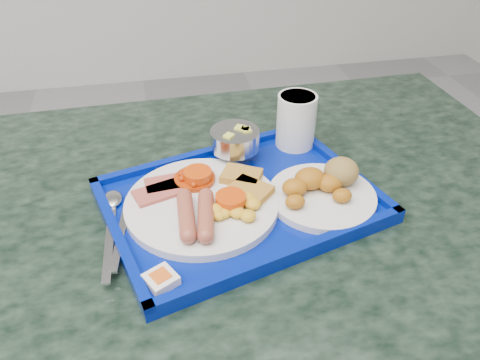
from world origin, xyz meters
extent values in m
cylinder|color=slate|center=(0.82, 0.71, 0.38)|extent=(0.11, 0.11, 0.69)
cube|color=black|center=(0.82, 0.71, 0.75)|extent=(1.25, 0.85, 0.04)
cube|color=#021789|center=(0.83, 0.68, 0.77)|extent=(0.50, 0.42, 0.01)
cube|color=#021789|center=(0.79, 0.83, 0.79)|extent=(0.42, 0.13, 0.01)
cube|color=#021789|center=(0.87, 0.54, 0.79)|extent=(0.42, 0.13, 0.01)
cube|color=#021789|center=(1.04, 0.74, 0.79)|extent=(0.10, 0.31, 0.01)
cube|color=#021789|center=(0.63, 0.63, 0.79)|extent=(0.10, 0.31, 0.01)
cylinder|color=silver|center=(0.77, 0.67, 0.79)|extent=(0.25, 0.25, 0.01)
cube|color=#BF554C|center=(0.72, 0.73, 0.80)|extent=(0.09, 0.05, 0.01)
cube|color=#BF554C|center=(0.70, 0.71, 0.80)|extent=(0.10, 0.07, 0.01)
cylinder|color=#BC3707|center=(0.76, 0.73, 0.80)|extent=(0.07, 0.07, 0.01)
sphere|color=#BC3707|center=(0.75, 0.72, 0.81)|extent=(0.01, 0.01, 0.01)
sphere|color=#BC3707|center=(0.76, 0.73, 0.81)|extent=(0.01, 0.01, 0.01)
sphere|color=#BC3707|center=(0.76, 0.72, 0.81)|extent=(0.01, 0.01, 0.01)
sphere|color=#BC3707|center=(0.78, 0.72, 0.81)|extent=(0.01, 0.01, 0.01)
sphere|color=#BC3707|center=(0.74, 0.74, 0.81)|extent=(0.01, 0.01, 0.01)
sphere|color=#BC3707|center=(0.75, 0.75, 0.81)|extent=(0.01, 0.01, 0.01)
sphere|color=#BC3707|center=(0.76, 0.74, 0.81)|extent=(0.01, 0.01, 0.01)
sphere|color=#BC3707|center=(0.77, 0.74, 0.81)|extent=(0.01, 0.01, 0.01)
sphere|color=#BC3707|center=(0.74, 0.73, 0.81)|extent=(0.01, 0.01, 0.01)
sphere|color=#BC3707|center=(0.77, 0.74, 0.81)|extent=(0.01, 0.01, 0.01)
sphere|color=#BC3707|center=(0.74, 0.73, 0.81)|extent=(0.01, 0.01, 0.01)
sphere|color=#BC3707|center=(0.78, 0.75, 0.81)|extent=(0.01, 0.01, 0.01)
sphere|color=#BC3707|center=(0.76, 0.73, 0.81)|extent=(0.01, 0.01, 0.01)
sphere|color=#BC3707|center=(0.77, 0.73, 0.81)|extent=(0.01, 0.01, 0.01)
sphere|color=#BC3707|center=(0.76, 0.70, 0.81)|extent=(0.01, 0.01, 0.01)
sphere|color=#BC3707|center=(0.75, 0.74, 0.81)|extent=(0.01, 0.01, 0.01)
cube|color=#C68831|center=(0.84, 0.72, 0.80)|extent=(0.08, 0.07, 0.01)
cube|color=#C68831|center=(0.85, 0.68, 0.80)|extent=(0.08, 0.08, 0.01)
cylinder|color=brown|center=(0.74, 0.63, 0.81)|extent=(0.03, 0.10, 0.03)
cylinder|color=brown|center=(0.77, 0.62, 0.81)|extent=(0.04, 0.10, 0.03)
ellipsoid|color=gold|center=(0.80, 0.63, 0.80)|extent=(0.02, 0.02, 0.01)
ellipsoid|color=gold|center=(0.78, 0.63, 0.80)|extent=(0.03, 0.03, 0.02)
ellipsoid|color=gold|center=(0.80, 0.63, 0.80)|extent=(0.02, 0.02, 0.02)
ellipsoid|color=gold|center=(0.80, 0.66, 0.80)|extent=(0.03, 0.03, 0.02)
ellipsoid|color=gold|center=(0.85, 0.64, 0.80)|extent=(0.03, 0.03, 0.02)
ellipsoid|color=gold|center=(0.82, 0.66, 0.80)|extent=(0.02, 0.02, 0.02)
ellipsoid|color=gold|center=(0.83, 0.61, 0.80)|extent=(0.03, 0.03, 0.02)
ellipsoid|color=gold|center=(0.79, 0.62, 0.80)|extent=(0.02, 0.02, 0.01)
ellipsoid|color=gold|center=(0.82, 0.62, 0.80)|extent=(0.02, 0.02, 0.02)
ellipsoid|color=gold|center=(0.84, 0.65, 0.80)|extent=(0.03, 0.03, 0.02)
cylinder|color=#C23105|center=(0.77, 0.73, 0.81)|extent=(0.05, 0.05, 0.01)
cylinder|color=#C23105|center=(0.81, 0.65, 0.81)|extent=(0.05, 0.05, 0.01)
cylinder|color=silver|center=(0.97, 0.65, 0.79)|extent=(0.18, 0.18, 0.01)
ellipsoid|color=#B16714|center=(0.99, 0.63, 0.80)|extent=(0.03, 0.03, 0.02)
ellipsoid|color=#B16714|center=(0.98, 0.66, 0.81)|extent=(0.04, 0.04, 0.03)
ellipsoid|color=#B16714|center=(0.95, 0.68, 0.81)|extent=(0.05, 0.04, 0.04)
ellipsoid|color=#B16714|center=(0.92, 0.66, 0.81)|extent=(0.04, 0.04, 0.03)
ellipsoid|color=#B16714|center=(0.91, 0.63, 0.80)|extent=(0.03, 0.03, 0.02)
ellipsoid|color=olive|center=(1.01, 0.68, 0.82)|extent=(0.06, 0.06, 0.05)
cylinder|color=#ADADAF|center=(0.85, 0.81, 0.78)|extent=(0.06, 0.06, 0.01)
cylinder|color=#ADADAF|center=(0.85, 0.81, 0.80)|extent=(0.02, 0.02, 0.02)
cylinder|color=#ADADAF|center=(0.85, 0.81, 0.82)|extent=(0.09, 0.09, 0.04)
cube|color=#F1F45D|center=(0.87, 0.80, 0.84)|extent=(0.02, 0.02, 0.01)
cube|color=#F1F45D|center=(0.86, 0.82, 0.84)|extent=(0.02, 0.02, 0.01)
cube|color=#F1F45D|center=(0.84, 0.79, 0.84)|extent=(0.02, 0.02, 0.01)
cube|color=#F1F45D|center=(0.87, 0.81, 0.84)|extent=(0.02, 0.02, 0.01)
cylinder|color=white|center=(0.98, 0.83, 0.83)|extent=(0.08, 0.08, 0.11)
cylinder|color=orange|center=(0.98, 0.83, 0.88)|extent=(0.07, 0.07, 0.01)
cube|color=#ADADAF|center=(0.64, 0.63, 0.78)|extent=(0.03, 0.15, 0.00)
ellipsoid|color=#ADADAF|center=(0.62, 0.72, 0.79)|extent=(0.04, 0.05, 0.01)
cube|color=#ADADAF|center=(0.62, 0.62, 0.78)|extent=(0.02, 0.18, 0.00)
cube|color=white|center=(0.69, 0.52, 0.79)|extent=(0.05, 0.05, 0.01)
cube|color=orange|center=(0.69, 0.52, 0.80)|extent=(0.03, 0.03, 0.00)
camera|label=1|loc=(0.71, 0.08, 1.27)|focal=35.00mm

